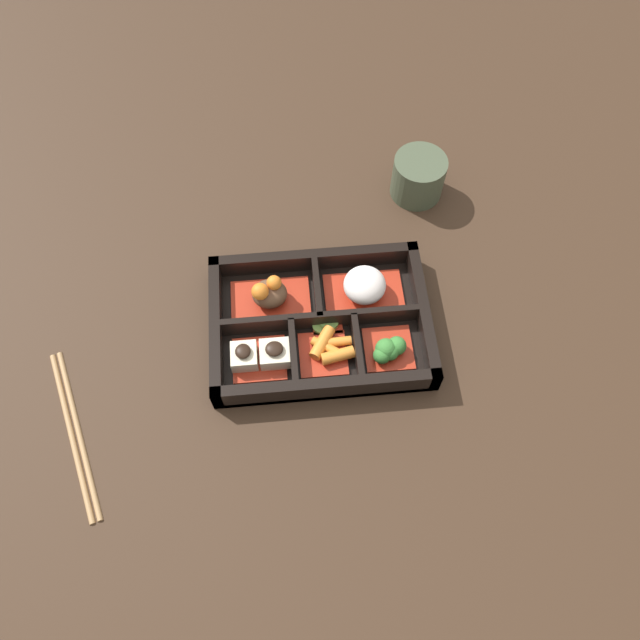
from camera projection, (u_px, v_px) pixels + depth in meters
ground_plane at (320, 329)px, 0.83m from camera, size 3.00×3.00×0.00m
bento_base at (320, 327)px, 0.83m from camera, size 0.28×0.20×0.01m
bento_rim at (320, 323)px, 0.81m from camera, size 0.28×0.20×0.04m
bowl_stew at (269, 295)px, 0.82m from camera, size 0.11×0.07×0.05m
bowl_rice at (364, 287)px, 0.82m from camera, size 0.11×0.07×0.05m
bowl_tofu at (260, 356)px, 0.79m from camera, size 0.07×0.06×0.03m
bowl_carrots at (328, 350)px, 0.79m from camera, size 0.07×0.07×0.02m
bowl_greens at (389, 350)px, 0.79m from camera, size 0.06×0.06×0.03m
bowl_pickles at (328, 324)px, 0.82m from camera, size 0.04×0.03×0.01m
tea_cup at (418, 176)px, 0.91m from camera, size 0.08×0.08×0.06m
chopsticks at (74, 432)px, 0.76m from camera, size 0.08×0.22×0.01m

